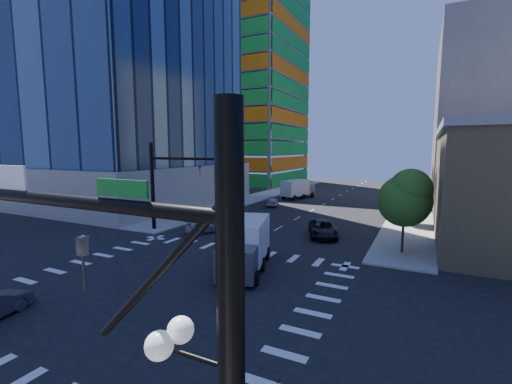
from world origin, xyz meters
The scene contains 14 objects.
ground centered at (0.00, 0.00, 0.00)m, with size 160.00×160.00×0.00m, color black.
road_markings centered at (0.00, 0.00, 0.01)m, with size 20.00×20.00×0.01m, color silver.
sidewalk_ne centered at (12.50, 40.00, 0.07)m, with size 5.00×60.00×0.15m, color gray.
sidewalk_nw centered at (-12.50, 40.00, 0.07)m, with size 5.00×60.00×0.15m, color gray.
construction_building centered at (-27.41, 61.93, 24.61)m, with size 25.16×34.50×70.60m.
signal_mast_se centered at (10.60, -11.50, 5.01)m, with size 10.51×2.48×9.00m.
signal_mast_nw centered at (-10.00, 11.50, 5.49)m, with size 10.20×0.40×9.00m.
tree_south centered at (12.63, 13.90, 4.69)m, with size 4.16×4.16×6.82m.
tree_north centered at (12.93, 25.90, 3.99)m, with size 3.54×3.52×5.78m.
car_nb_far centered at (5.23, 16.69, 0.77)m, with size 2.54×5.51×1.53m, color black.
car_sb_near centered at (-5.92, 13.33, 0.69)m, with size 1.93×4.75×1.38m, color #BABABA.
car_sb_mid centered at (-6.41, 31.03, 0.72)m, with size 1.69×4.21×1.43m, color #9EA0A5.
box_truck_near centered at (2.85, 4.93, 1.52)m, with size 4.57×7.09×3.44m.
box_truck_far centered at (-5.58, 40.50, 1.43)m, with size 4.43×6.67×3.23m.
Camera 1 is at (13.82, -15.40, 8.47)m, focal length 24.00 mm.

